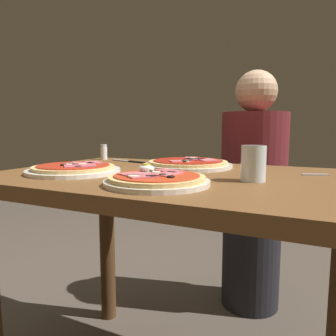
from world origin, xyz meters
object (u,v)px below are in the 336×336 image
object	(u,v)px
pizza_foreground	(157,180)
knife	(130,161)
dining_table	(174,218)
diner_person	(253,197)
pizza_across_right	(74,169)
salt_shaker	(104,152)
water_glass_near	(253,165)
fork	(325,175)
pizza_across_left	(188,164)

from	to	relation	value
pizza_foreground	knife	distance (m)	0.55
dining_table	diner_person	distance (m)	0.72
pizza_across_right	salt_shaker	distance (m)	0.43
dining_table	salt_shaker	world-z (taller)	salt_shaker
dining_table	water_glass_near	xyz separation A→B (m)	(0.24, -0.03, 0.18)
pizza_foreground	knife	bearing A→B (deg)	129.09
fork	pizza_across_right	bearing A→B (deg)	-158.96
water_glass_near	knife	distance (m)	0.62
pizza_across_left	water_glass_near	distance (m)	0.35
pizza_across_right	knife	size ratio (longest dim) A/B	1.50
pizza_foreground	water_glass_near	xyz separation A→B (m)	(0.20, 0.16, 0.03)
water_glass_near	diner_person	bearing A→B (deg)	100.45
knife	pizza_across_right	bearing A→B (deg)	-87.45
water_glass_near	knife	bearing A→B (deg)	153.86
pizza_across_left	dining_table	bearing A→B (deg)	-81.01
dining_table	water_glass_near	bearing A→B (deg)	-8.03
pizza_foreground	dining_table	bearing A→B (deg)	101.31
dining_table	pizza_foreground	distance (m)	0.25
knife	diner_person	size ratio (longest dim) A/B	0.16
water_glass_near	diner_person	distance (m)	0.80
diner_person	pizza_across_left	bearing A→B (deg)	75.96
pizza_across_left	water_glass_near	size ratio (longest dim) A/B	3.36
knife	dining_table	bearing A→B (deg)	-37.42
dining_table	salt_shaker	bearing A→B (deg)	149.73
salt_shaker	diner_person	distance (m)	0.76
diner_person	salt_shaker	bearing A→B (deg)	36.80
fork	diner_person	bearing A→B (deg)	119.21
pizza_across_right	pizza_foreground	bearing A→B (deg)	-12.80
fork	salt_shaker	size ratio (longest dim) A/B	2.26
pizza_across_left	diner_person	bearing A→B (deg)	75.96
dining_table	fork	size ratio (longest dim) A/B	7.19
knife	salt_shaker	distance (m)	0.17
pizza_foreground	diner_person	size ratio (longest dim) A/B	0.22
water_glass_near	diner_person	world-z (taller)	diner_person
pizza_across_right	diner_person	size ratio (longest dim) A/B	0.24
diner_person	pizza_foreground	bearing A→B (deg)	85.76
dining_table	fork	distance (m)	0.47
pizza_across_left	salt_shaker	xyz separation A→B (m)	(-0.45, 0.10, 0.02)
dining_table	knife	distance (m)	0.41
pizza_across_right	water_glass_near	bearing A→B (deg)	8.63
water_glass_near	fork	distance (m)	0.26
pizza_foreground	salt_shaker	xyz separation A→B (m)	(-0.51, 0.47, 0.02)
pizza_across_left	salt_shaker	world-z (taller)	salt_shaker
diner_person	fork	bearing A→B (deg)	119.21
pizza_across_left	fork	world-z (taller)	pizza_across_left
water_glass_near	diner_person	xyz separation A→B (m)	(-0.14, 0.75, -0.25)
water_glass_near	fork	size ratio (longest dim) A/B	0.62
diner_person	knife	bearing A→B (deg)	48.90
fork	knife	world-z (taller)	knife
fork	pizza_across_left	bearing A→B (deg)	177.26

